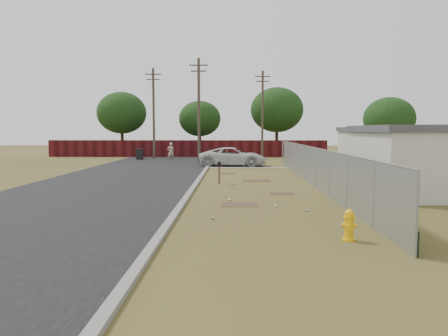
{
  "coord_description": "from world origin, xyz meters",
  "views": [
    {
      "loc": [
        -1.03,
        -21.75,
        2.9
      ],
      "look_at": [
        -1.47,
        -1.21,
        1.1
      ],
      "focal_mm": 35.0,
      "sensor_mm": 36.0,
      "label": 1
    }
  ],
  "objects_px": {
    "pickup_truck": "(233,157)",
    "trash_bin": "(140,154)",
    "fire_hydrant": "(349,225)",
    "mailbox": "(219,166)",
    "pedestrian": "(171,152)"
  },
  "relations": [
    {
      "from": "mailbox",
      "to": "pickup_truck",
      "type": "bearing_deg",
      "value": 86.25
    },
    {
      "from": "pickup_truck",
      "to": "trash_bin",
      "type": "relative_size",
      "value": 5.15
    },
    {
      "from": "pickup_truck",
      "to": "trash_bin",
      "type": "bearing_deg",
      "value": 55.12
    },
    {
      "from": "fire_hydrant",
      "to": "pickup_truck",
      "type": "relative_size",
      "value": 0.16
    },
    {
      "from": "mailbox",
      "to": "pedestrian",
      "type": "height_order",
      "value": "pedestrian"
    },
    {
      "from": "mailbox",
      "to": "trash_bin",
      "type": "bearing_deg",
      "value": 113.88
    },
    {
      "from": "pickup_truck",
      "to": "trash_bin",
      "type": "distance_m",
      "value": 11.77
    },
    {
      "from": "mailbox",
      "to": "pedestrian",
      "type": "xyz_separation_m",
      "value": [
        -4.96,
        16.29,
        -0.07
      ]
    },
    {
      "from": "fire_hydrant",
      "to": "pedestrian",
      "type": "distance_m",
      "value": 29.76
    },
    {
      "from": "mailbox",
      "to": "trash_bin",
      "type": "height_order",
      "value": "mailbox"
    },
    {
      "from": "fire_hydrant",
      "to": "mailbox",
      "type": "bearing_deg",
      "value": 107.35
    },
    {
      "from": "pedestrian",
      "to": "mailbox",
      "type": "bearing_deg",
      "value": 84.74
    },
    {
      "from": "fire_hydrant",
      "to": "trash_bin",
      "type": "height_order",
      "value": "trash_bin"
    },
    {
      "from": "mailbox",
      "to": "fire_hydrant",
      "type": "bearing_deg",
      "value": -72.65
    },
    {
      "from": "pickup_truck",
      "to": "trash_bin",
      "type": "xyz_separation_m",
      "value": [
        -9.15,
        7.4,
        -0.21
      ]
    }
  ]
}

